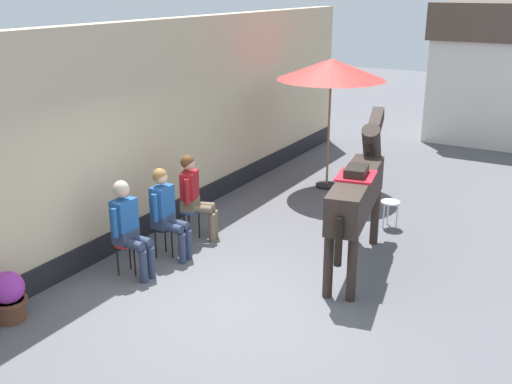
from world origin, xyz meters
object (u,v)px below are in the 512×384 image
seated_visitor_near (128,224)px  flower_planter_near (9,296)px  seated_visitor_far (194,192)px  cafe_parasol (331,70)px  seated_visitor_middle (166,209)px  spare_stool_white (390,205)px  saddled_horse_center (358,190)px

seated_visitor_near → flower_planter_near: seated_visitor_near is taller
seated_visitor_near → seated_visitor_far: size_ratio=1.00×
flower_planter_near → cafe_parasol: size_ratio=0.25×
seated_visitor_middle → spare_stool_white: bearing=48.4°
spare_stool_white → cafe_parasol: bearing=141.0°
seated_visitor_near → seated_visitor_far: same height
seated_visitor_near → spare_stool_white: (2.61, 3.56, -0.38)m
seated_visitor_near → seated_visitor_middle: size_ratio=1.00×
seated_visitor_near → spare_stool_white: size_ratio=3.02×
seated_visitor_far → saddled_horse_center: saddled_horse_center is taller
seated_visitor_middle → seated_visitor_far: bearing=95.7°
spare_stool_white → seated_visitor_far: bearing=-142.1°
seated_visitor_near → cafe_parasol: size_ratio=0.54×
seated_visitor_near → flower_planter_near: size_ratio=2.17×
seated_visitor_middle → flower_planter_near: bearing=-102.7°
seated_visitor_far → seated_visitor_near: bearing=-90.4°
saddled_horse_center → spare_stool_white: (-0.01, 1.66, -0.76)m
cafe_parasol → seated_visitor_near: bearing=-99.3°
seated_visitor_near → saddled_horse_center: bearing=36.0°
seated_visitor_near → seated_visitor_middle: bearing=83.0°
cafe_parasol → spare_stool_white: 3.02m
flower_planter_near → seated_visitor_near: bearing=74.8°
seated_visitor_middle → cafe_parasol: size_ratio=0.54×
seated_visitor_near → seated_visitor_far: 1.54m
flower_planter_near → spare_stool_white: bearing=59.7°
saddled_horse_center → spare_stool_white: bearing=90.4°
saddled_horse_center → flower_planter_near: bearing=-130.6°
cafe_parasol → spare_stool_white: (1.79, -1.45, -1.96)m
seated_visitor_near → seated_visitor_middle: 0.74m
saddled_horse_center → seated_visitor_far: bearing=-172.0°
seated_visitor_middle → cafe_parasol: cafe_parasol is taller
cafe_parasol → seated_visitor_middle: bearing=-99.7°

